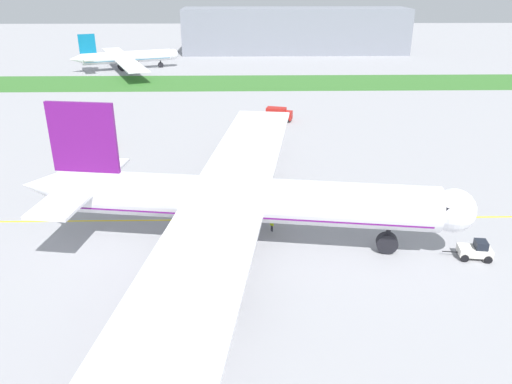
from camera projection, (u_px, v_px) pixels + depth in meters
ground_plane at (200, 233)px, 65.33m from camera, size 600.00×600.00×0.00m
apron_taxi_line at (202, 220)px, 68.76m from camera, size 280.00×0.36×0.01m
grass_median_strip at (225, 83)px, 154.77m from camera, size 320.00×24.00×0.10m
airliner_foreground at (236, 200)px, 60.53m from camera, size 54.82×88.12×17.25m
pushback_tug at (476, 250)px, 59.18m from camera, size 5.64×2.96×2.25m
ground_crew_wingwalker_port at (272, 224)px, 65.31m from camera, size 0.50×0.50×1.73m
service_truck_baggage_loader at (279, 114)px, 114.32m from camera, size 6.22×3.91×3.03m
service_truck_fuel_bowser at (94, 139)px, 97.03m from camera, size 6.15×3.55×2.79m
parked_airliner_far_centre at (126, 57)px, 174.37m from camera, size 35.21×56.77×12.53m
terminal_building at (295, 31)px, 210.42m from camera, size 92.87×20.00×18.00m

